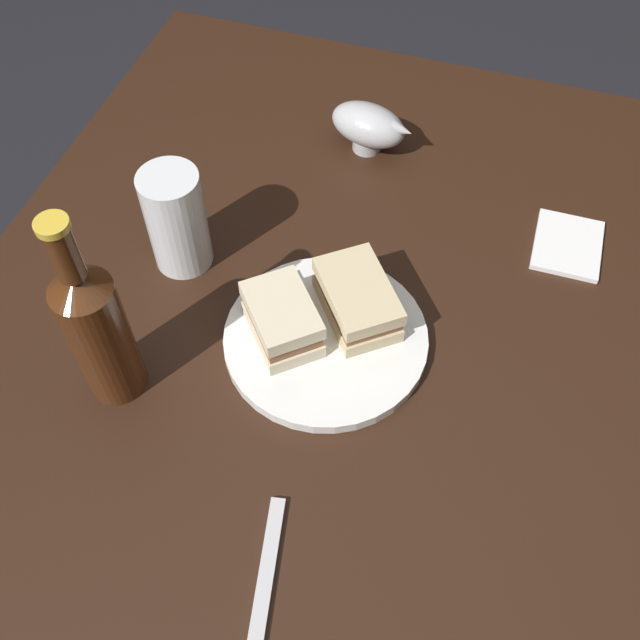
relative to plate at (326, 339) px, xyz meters
The scene contains 14 objects.
ground_plane 0.79m from the plate, 133.83° to the right, with size 6.00×6.00×0.00m, color black.
dining_table 0.40m from the plate, 133.83° to the right, with size 1.19×0.93×0.78m, color black.
plate is the anchor object (origin of this frame).
sandwich_half_left 0.06m from the plate, 150.08° to the left, with size 0.14×0.13×0.05m.
sandwich_half_right 0.07m from the plate, 74.46° to the right, with size 0.13×0.12×0.06m.
potato_wedge_front 0.08m from the plate, 127.00° to the right, with size 0.05×0.02×0.02m, color #AD702D.
potato_wedge_middle 0.09m from the plate, 120.56° to the right, with size 0.04×0.02×0.01m, color gold.
potato_wedge_back 0.06m from the plate, 107.50° to the right, with size 0.04×0.02×0.02m, color #AD702D.
potato_wedge_left_edge 0.06m from the plate, behind, with size 0.04×0.02×0.01m, color #AD702D.
pint_glass 0.24m from the plate, 107.98° to the right, with size 0.08×0.08×0.15m.
gravy_boat 0.37m from the plate, behind, with size 0.09×0.14×0.07m.
cider_bottle 0.28m from the plate, 59.37° to the right, with size 0.07×0.07×0.28m.
napkin 0.37m from the plate, 133.47° to the left, with size 0.11×0.09×0.01m, color white.
fork 0.30m from the plate, ahead, with size 0.18×0.02×0.01m, color silver.
Camera 1 is at (0.51, 0.17, 1.54)m, focal length 41.06 mm.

